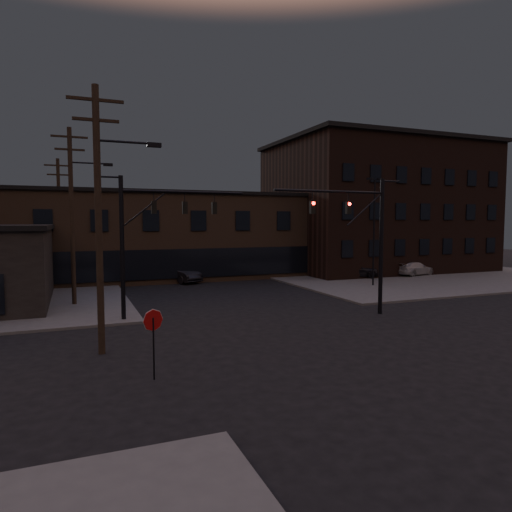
# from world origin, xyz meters

# --- Properties ---
(ground) EXTENTS (140.00, 140.00, 0.00)m
(ground) POSITION_xyz_m (0.00, 0.00, 0.00)
(ground) COLOR black
(ground) RESTS_ON ground
(sidewalk_ne) EXTENTS (30.00, 30.00, 0.15)m
(sidewalk_ne) POSITION_xyz_m (22.00, 22.00, 0.07)
(sidewalk_ne) COLOR #474744
(sidewalk_ne) RESTS_ON ground
(building_row) EXTENTS (40.00, 12.00, 8.00)m
(building_row) POSITION_xyz_m (0.00, 28.00, 4.00)
(building_row) COLOR #4D3929
(building_row) RESTS_ON ground
(building_right) EXTENTS (22.00, 16.00, 14.00)m
(building_right) POSITION_xyz_m (22.00, 26.00, 7.00)
(building_right) COLOR black
(building_right) RESTS_ON ground
(traffic_signal_near) EXTENTS (7.12, 0.24, 8.00)m
(traffic_signal_near) POSITION_xyz_m (5.36, 4.50, 4.93)
(traffic_signal_near) COLOR black
(traffic_signal_near) RESTS_ON ground
(traffic_signal_far) EXTENTS (7.12, 0.24, 8.00)m
(traffic_signal_far) POSITION_xyz_m (-6.72, 8.00, 5.01)
(traffic_signal_far) COLOR black
(traffic_signal_far) RESTS_ON ground
(stop_sign) EXTENTS (0.72, 0.33, 2.48)m
(stop_sign) POSITION_xyz_m (-8.00, -1.99, 1.84)
(stop_sign) COLOR black
(stop_sign) RESTS_ON ground
(utility_pole_near) EXTENTS (3.70, 0.28, 11.00)m
(utility_pole_near) POSITION_xyz_m (-9.43, 2.00, 5.87)
(utility_pole_near) COLOR black
(utility_pole_near) RESTS_ON ground
(utility_pole_mid) EXTENTS (3.70, 0.28, 11.50)m
(utility_pole_mid) POSITION_xyz_m (-10.44, 14.00, 6.13)
(utility_pole_mid) COLOR black
(utility_pole_mid) RESTS_ON ground
(utility_pole_far) EXTENTS (2.20, 0.28, 11.00)m
(utility_pole_far) POSITION_xyz_m (-11.50, 26.00, 5.78)
(utility_pole_far) COLOR black
(utility_pole_far) RESTS_ON ground
(lot_light_a) EXTENTS (1.50, 0.28, 9.14)m
(lot_light_a) POSITION_xyz_m (13.00, 14.00, 5.51)
(lot_light_a) COLOR black
(lot_light_a) RESTS_ON ground
(lot_light_b) EXTENTS (1.50, 0.28, 9.14)m
(lot_light_b) POSITION_xyz_m (19.00, 19.00, 5.51)
(lot_light_b) COLOR black
(lot_light_b) RESTS_ON ground
(parked_car_lot_a) EXTENTS (5.24, 3.02, 1.68)m
(parked_car_lot_a) POSITION_xyz_m (14.22, 18.94, 0.99)
(parked_car_lot_a) COLOR black
(parked_car_lot_a) RESTS_ON sidewalk_ne
(parked_car_lot_b) EXTENTS (4.99, 2.94, 1.36)m
(parked_car_lot_b) POSITION_xyz_m (21.24, 18.45, 0.83)
(parked_car_lot_b) COLOR #A4A4A6
(parked_car_lot_b) RESTS_ON sidewalk_ne
(car_crossing) EXTENTS (3.57, 5.22, 1.63)m
(car_crossing) POSITION_xyz_m (-1.60, 23.13, 0.81)
(car_crossing) COLOR black
(car_crossing) RESTS_ON ground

